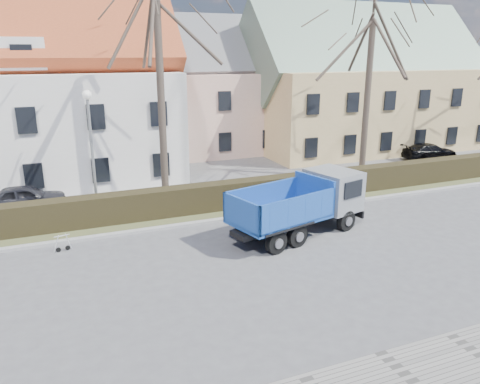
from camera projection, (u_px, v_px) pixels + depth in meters
name	position (u px, v px, depth m)	size (l,w,h in m)	color
ground	(274.00, 260.00, 17.11)	(120.00, 120.00, 0.00)	#4D4D50
curb_far	(230.00, 218.00, 21.17)	(80.00, 0.30, 0.12)	gray
grass_strip	(218.00, 208.00, 22.59)	(80.00, 3.00, 0.10)	#464C2B
hedge	(219.00, 197.00, 22.24)	(60.00, 0.90, 1.30)	black
building_pink	(206.00, 97.00, 35.13)	(10.80, 8.80, 8.00)	#CFA492
building_yellow	(363.00, 92.00, 36.72)	(18.80, 10.80, 8.50)	tan
tree_1	(160.00, 73.00, 22.10)	(9.20, 9.20, 12.65)	#3E342B
tree_2	(368.00, 84.00, 26.66)	(8.00, 8.00, 11.00)	#3E342B
dump_truck	(294.00, 207.00, 19.06)	(6.26, 2.33, 2.50)	#164198
streetlight	(93.00, 156.00, 20.49)	(0.46, 0.46, 5.83)	gray
cart_frame	(56.00, 243.00, 17.64)	(0.80, 0.46, 0.73)	silver
parked_car_a	(26.00, 198.00, 22.31)	(1.46, 3.63, 1.24)	black
parked_car_b	(430.00, 152.00, 32.69)	(1.62, 3.99, 1.16)	black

